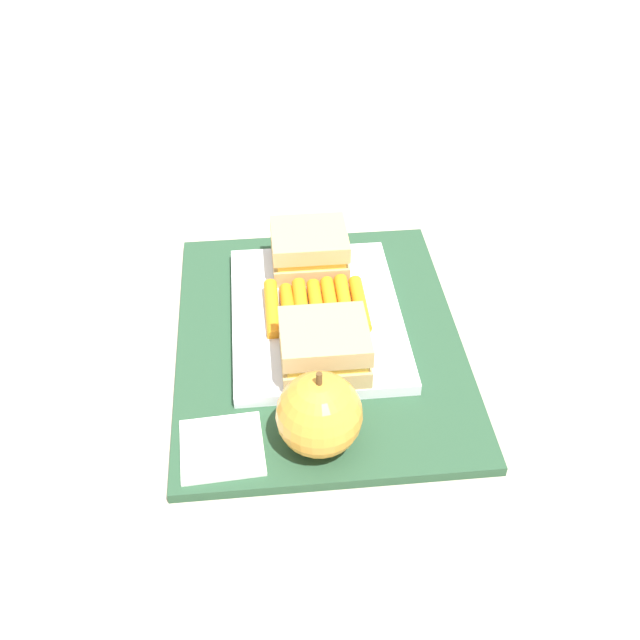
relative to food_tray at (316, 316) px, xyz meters
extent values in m
plane|color=#B7AD99|center=(0.03, 0.00, -0.02)|extent=(2.40, 2.40, 0.00)
cube|color=#284C33|center=(0.03, 0.00, -0.01)|extent=(0.36, 0.28, 0.01)
cube|color=white|center=(0.00, 0.00, 0.00)|extent=(0.23, 0.17, 0.01)
cube|color=tan|center=(-0.08, 0.00, 0.01)|extent=(0.07, 0.08, 0.02)
cube|color=#F4CC4C|center=(-0.08, 0.00, 0.03)|extent=(0.07, 0.07, 0.01)
cube|color=tan|center=(-0.08, 0.00, 0.04)|extent=(0.07, 0.08, 0.02)
cube|color=tan|center=(0.08, 0.00, 0.01)|extent=(0.07, 0.08, 0.02)
cube|color=#F4CC4C|center=(0.08, 0.00, 0.03)|extent=(0.07, 0.07, 0.01)
cube|color=tan|center=(0.08, 0.00, 0.04)|extent=(0.07, 0.08, 0.02)
cylinder|color=orange|center=(0.00, -0.04, 0.01)|extent=(0.08, 0.01, 0.02)
cylinder|color=orange|center=(0.00, -0.03, 0.01)|extent=(0.08, 0.01, 0.02)
cylinder|color=orange|center=(0.00, -0.02, 0.01)|extent=(0.08, 0.01, 0.02)
cylinder|color=orange|center=(0.00, 0.00, 0.01)|extent=(0.08, 0.01, 0.01)
cylinder|color=orange|center=(0.00, 0.01, 0.01)|extent=(0.08, 0.01, 0.02)
cylinder|color=orange|center=(0.00, 0.03, 0.01)|extent=(0.08, 0.01, 0.02)
cylinder|color=orange|center=(0.00, 0.04, 0.01)|extent=(0.08, 0.01, 0.02)
sphere|color=gold|center=(0.16, -0.01, 0.03)|extent=(0.07, 0.07, 0.07)
cylinder|color=brown|center=(0.16, -0.01, 0.07)|extent=(0.01, 0.01, 0.01)
cube|color=white|center=(0.16, -0.10, 0.00)|extent=(0.07, 0.07, 0.00)
camera|label=1|loc=(0.58, -0.05, 0.49)|focal=42.14mm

